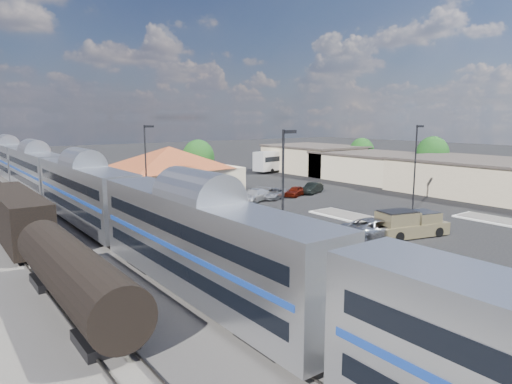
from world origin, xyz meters
TOP-DOWN VIEW (x-y plane):
  - ground at (0.00, 0.00)m, footprint 280.00×280.00m
  - railbed at (-21.00, 8.00)m, footprint 16.00×100.00m
  - platform at (-12.00, 6.00)m, footprint 5.50×92.00m
  - passenger_train at (-18.00, 13.61)m, footprint 3.00×104.00m
  - freight_cars at (-24.00, 10.75)m, footprint 2.80×46.00m
  - station_depot at (-4.56, 24.00)m, footprint 18.35×12.24m
  - buildings_east at (28.00, 14.28)m, footprint 14.40×51.40m
  - traffic_island_south at (4.00, 2.00)m, footprint 3.30×7.50m
  - traffic_island_north at (14.00, -8.00)m, footprint 3.30×7.50m
  - lamp_plat_s at (-10.90, -6.00)m, footprint 1.08×0.25m
  - lamp_plat_n at (-10.90, 16.00)m, footprint 1.08×0.25m
  - lamp_lot at (12.10, 0.00)m, footprint 1.08×0.25m
  - tree_east_b at (34.00, 12.00)m, footprint 4.94×4.94m
  - tree_east_c at (34.00, 26.00)m, footprint 4.41×4.41m
  - tree_depot at (3.00, 30.00)m, footprint 4.71×4.71m
  - pickup_truck at (2.54, -6.35)m, footprint 6.65×3.75m
  - suv at (-0.32, -5.18)m, footprint 6.61×3.94m
  - coach_bus at (23.40, 36.00)m, footprint 12.10×4.52m
  - person_a at (-12.08, -14.11)m, footprint 0.54×0.68m
  - person_b at (-13.02, 2.21)m, footprint 0.87×1.01m
  - parked_car_a at (-5.02, 14.05)m, footprint 4.65×3.33m
  - parked_car_b at (-1.82, 14.35)m, footprint 4.33×2.76m
  - parked_car_c at (1.38, 14.05)m, footprint 5.60×4.02m
  - parked_car_d at (4.58, 14.35)m, footprint 5.09×4.01m
  - parked_car_e at (7.78, 14.05)m, footprint 4.04×2.92m
  - parked_car_f at (10.98, 14.35)m, footprint 4.43×2.97m

SIDE VIEW (x-z plane):
  - ground at x=0.00m, z-range 0.00..0.00m
  - railbed at x=-21.00m, z-range 0.00..0.12m
  - platform at x=-12.00m, z-range 0.00..0.18m
  - traffic_island_south at x=4.00m, z-range 0.00..0.21m
  - traffic_island_north at x=14.00m, z-range 0.00..0.21m
  - parked_car_e at x=7.78m, z-range 0.00..1.28m
  - parked_car_d at x=4.58m, z-range 0.00..1.29m
  - parked_car_b at x=-1.82m, z-range 0.00..1.35m
  - parked_car_f at x=10.98m, z-range 0.00..1.38m
  - parked_car_a at x=-5.02m, z-range 0.00..1.47m
  - parked_car_c at x=1.38m, z-range 0.00..1.51m
  - suv at x=-0.32m, z-range 0.00..1.72m
  - person_a at x=-12.08m, z-range 0.18..1.80m
  - pickup_truck at x=2.54m, z-range -0.06..2.11m
  - person_b at x=-13.02m, z-range 0.18..1.94m
  - freight_cars at x=-24.00m, z-range -0.07..3.93m
  - coach_bus at x=23.40m, z-range 0.29..4.09m
  - buildings_east at x=28.00m, z-range -0.13..4.67m
  - passenger_train at x=-18.00m, z-range 0.09..5.64m
  - station_depot at x=-4.56m, z-range 0.03..6.23m
  - tree_east_c at x=34.00m, z-range 0.66..6.87m
  - tree_depot at x=3.00m, z-range 0.71..7.34m
  - tree_east_b at x=34.00m, z-range 0.74..7.70m
  - lamp_plat_s at x=-10.90m, z-range 0.84..9.84m
  - lamp_plat_n at x=-10.90m, z-range 0.84..9.84m
  - lamp_lot at x=12.10m, z-range 0.84..9.84m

